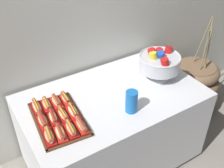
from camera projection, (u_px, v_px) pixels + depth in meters
ground_plane at (112, 157)px, 2.66m from camera, size 10.00×10.00×0.00m
back_wall at (78, 10)px, 2.26m from camera, size 6.00×0.10×2.60m
buffet_table at (112, 127)px, 2.43m from camera, size 1.47×0.88×0.76m
floor_vase at (193, 87)px, 3.12m from camera, size 0.59×0.59×1.11m
serving_tray at (59, 119)px, 1.98m from camera, size 0.38×0.55×0.01m
hot_dog_0 at (49, 136)px, 1.80m from camera, size 0.09×0.16×0.07m
hot_dog_1 at (60, 133)px, 1.83m from camera, size 0.09×0.17×0.06m
hot_dog_2 at (71, 129)px, 1.86m from camera, size 0.08×0.16×0.06m
hot_dog_3 at (81, 125)px, 1.88m from camera, size 0.07×0.16×0.06m
hot_dog_4 at (43, 121)px, 1.92m from camera, size 0.07×0.18×0.07m
hot_dog_5 at (53, 117)px, 1.95m from camera, size 0.08×0.16×0.06m
hot_dog_6 at (63, 115)px, 1.98m from camera, size 0.07×0.16×0.06m
hot_dog_7 at (73, 111)px, 2.00m from camera, size 0.08×0.17×0.06m
hot_dog_8 at (37, 107)px, 2.04m from camera, size 0.08×0.18×0.06m
hot_dog_9 at (47, 104)px, 2.07m from camera, size 0.08×0.17×0.06m
hot_dog_10 at (56, 101)px, 2.10m from camera, size 0.08×0.16×0.06m
hot_dog_11 at (66, 99)px, 2.12m from camera, size 0.07×0.16×0.06m
punch_bowl at (159, 62)px, 2.34m from camera, size 0.36×0.36×0.27m
cup_stack at (132, 102)px, 2.01m from camera, size 0.09×0.09×0.18m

